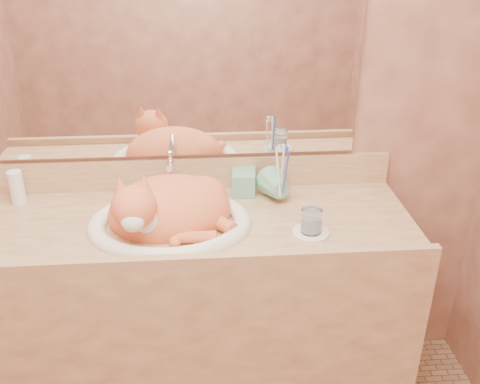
{
  "coord_description": "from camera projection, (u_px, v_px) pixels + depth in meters",
  "views": [
    {
      "loc": [
        0.09,
        -0.87,
        1.76
      ],
      "look_at": [
        0.2,
        0.7,
        0.97
      ],
      "focal_mm": 40.0,
      "sensor_mm": 36.0,
      "label": 1
    }
  ],
  "objects": [
    {
      "name": "wall_back",
      "position": [
        176.0,
        85.0,
        1.88
      ],
      "size": [
        2.4,
        0.02,
        2.5
      ],
      "primitive_type": "cube",
      "color": "brown",
      "rests_on": "ground"
    },
    {
      "name": "vanity_counter",
      "position": [
        185.0,
        320.0,
        2.01
      ],
      "size": [
        1.6,
        0.55,
        0.85
      ],
      "primitive_type": null,
      "color": "#956942",
      "rests_on": "floor"
    },
    {
      "name": "mirror",
      "position": [
        174.0,
        45.0,
        1.81
      ],
      "size": [
        1.3,
        0.02,
        0.8
      ],
      "primitive_type": "cube",
      "color": "white",
      "rests_on": "wall_back"
    },
    {
      "name": "sink_basin",
      "position": [
        169.0,
        203.0,
        1.76
      ],
      "size": [
        0.63,
        0.57,
        0.17
      ],
      "primitive_type": null,
      "rotation": [
        0.0,
        0.0,
        -0.25
      ],
      "color": "white",
      "rests_on": "vanity_counter"
    },
    {
      "name": "faucet",
      "position": [
        171.0,
        177.0,
        1.95
      ],
      "size": [
        0.05,
        0.12,
        0.17
      ],
      "primitive_type": null,
      "rotation": [
        0.0,
        0.0,
        -0.06
      ],
      "color": "silver",
      "rests_on": "vanity_counter"
    },
    {
      "name": "cat",
      "position": [
        166.0,
        206.0,
        1.77
      ],
      "size": [
        0.46,
        0.4,
        0.23
      ],
      "primitive_type": null,
      "rotation": [
        0.0,
        0.0,
        0.15
      ],
      "color": "#D95D32",
      "rests_on": "sink_basin"
    },
    {
      "name": "soap_dispenser",
      "position": [
        243.0,
        175.0,
        1.93
      ],
      "size": [
        0.1,
        0.1,
        0.19
      ],
      "primitive_type": "imported",
      "rotation": [
        0.0,
        0.0,
        -0.12
      ],
      "color": "#6CAE91",
      "rests_on": "vanity_counter"
    },
    {
      "name": "toothbrush_cup",
      "position": [
        281.0,
        192.0,
        1.9
      ],
      "size": [
        0.14,
        0.14,
        0.11
      ],
      "primitive_type": "imported",
      "rotation": [
        0.0,
        0.0,
        0.29
      ],
      "color": "#6CAE91",
      "rests_on": "vanity_counter"
    },
    {
      "name": "toothbrushes",
      "position": [
        282.0,
        170.0,
        1.86
      ],
      "size": [
        0.04,
        0.04,
        0.24
      ],
      "primitive_type": null,
      "color": "white",
      "rests_on": "toothbrush_cup"
    },
    {
      "name": "saucer",
      "position": [
        311.0,
        233.0,
        1.74
      ],
      "size": [
        0.12,
        0.12,
        0.01
      ],
      "primitive_type": "cylinder",
      "color": "white",
      "rests_on": "vanity_counter"
    },
    {
      "name": "water_glass",
      "position": [
        311.0,
        221.0,
        1.72
      ],
      "size": [
        0.07,
        0.07,
        0.08
      ],
      "primitive_type": "cylinder",
      "color": "white",
      "rests_on": "saucer"
    },
    {
      "name": "lotion_bottle",
      "position": [
        17.0,
        187.0,
        1.92
      ],
      "size": [
        0.05,
        0.05,
        0.12
      ],
      "primitive_type": "cylinder",
      "color": "white",
      "rests_on": "vanity_counter"
    }
  ]
}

